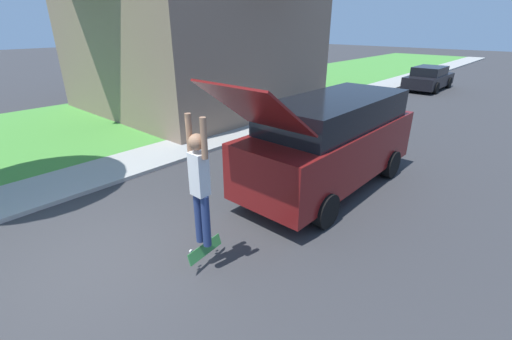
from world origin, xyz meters
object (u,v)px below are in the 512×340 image
(suv_parked, at_px, (331,140))
(skateboarder, at_px, (200,181))
(car_down_street, at_px, (429,78))
(skateboard, at_px, (205,249))

(suv_parked, xyz_separation_m, skateboarder, (0.12, -4.01, 0.38))
(suv_parked, relative_size, car_down_street, 1.37)
(skateboard, bearing_deg, car_down_street, 97.46)
(suv_parked, bearing_deg, car_down_street, 99.21)
(suv_parked, distance_m, skateboarder, 4.03)
(car_down_street, distance_m, skateboard, 19.86)
(skateboarder, bearing_deg, suv_parked, 91.76)
(suv_parked, height_order, car_down_street, suv_parked)
(suv_parked, xyz_separation_m, car_down_street, (-2.56, 15.76, -0.53))
(skateboarder, bearing_deg, car_down_street, 97.72)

